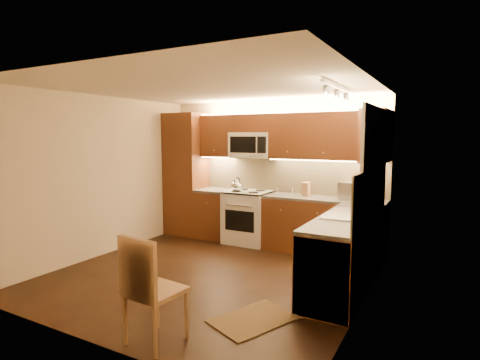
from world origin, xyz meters
The scene contains 37 objects.
floor centered at (0.00, 0.00, 0.00)m, with size 4.00×4.00×0.01m, color black.
ceiling centered at (0.00, 0.00, 2.50)m, with size 4.00×4.00×0.01m, color beige.
wall_back centered at (0.00, 2.00, 1.25)m, with size 4.00×0.01×2.50m, color #C9B693.
wall_front centered at (0.00, -2.00, 1.25)m, with size 4.00×0.01×2.50m, color #C9B693.
wall_left centered at (-2.00, 0.00, 1.25)m, with size 0.01×4.00×2.50m, color #C9B693.
wall_right centered at (2.00, 0.00, 1.25)m, with size 0.01×4.00×2.50m, color #C9B693.
pantry centered at (-1.65, 1.70, 1.15)m, with size 0.70×0.60×2.30m, color #4C2B10.
base_cab_back_left centered at (-0.99, 1.70, 0.43)m, with size 0.62×0.60×0.86m, color #4C2B10.
counter_back_left centered at (-0.99, 1.70, 0.88)m, with size 0.62×0.60×0.04m, color #3E3C38.
base_cab_back_right centered at (1.04, 1.70, 0.43)m, with size 1.92×0.60×0.86m, color #4C2B10.
counter_back_right centered at (1.04, 1.70, 0.88)m, with size 1.92×0.60×0.04m, color #3E3C38.
base_cab_right centered at (1.70, 0.40, 0.43)m, with size 0.60×2.00×0.86m, color #4C2B10.
counter_right centered at (1.70, 0.40, 0.88)m, with size 0.60×2.00×0.04m, color #3E3C38.
dishwasher centered at (1.70, -0.30, 0.43)m, with size 0.58×0.60×0.84m, color silver.
backsplash_back centered at (0.35, 1.99, 1.20)m, with size 3.30×0.02×0.60m, color tan.
backsplash_right centered at (1.99, 0.40, 1.20)m, with size 0.02×2.00×0.60m, color tan.
upper_cab_back_left centered at (-0.99, 1.82, 1.88)m, with size 0.62×0.35×0.75m, color #4C2B10.
upper_cab_back_right centered at (1.04, 1.82, 1.88)m, with size 1.92×0.35×0.75m, color #4C2B10.
upper_cab_bridge centered at (-0.30, 1.82, 2.09)m, with size 0.76×0.35×0.31m, color #4C2B10.
upper_cab_right_corner centered at (1.82, 1.40, 1.88)m, with size 0.35×0.50×0.75m, color #4C2B10.
stove centered at (-0.30, 1.68, 0.46)m, with size 0.76×0.65×0.92m, color silver, non-canonical shape.
microwave centered at (-0.30, 1.81, 1.72)m, with size 0.76×0.38×0.44m, color silver, non-canonical shape.
window_frame centered at (1.99, 0.55, 1.60)m, with size 0.03×1.44×1.24m, color silver.
window_blinds centered at (1.97, 0.55, 1.60)m, with size 0.02×1.36×1.16m, color silver.
sink centered at (1.70, 0.55, 0.98)m, with size 0.52×0.86×0.15m, color silver, non-canonical shape.
faucet centered at (1.88, 0.55, 1.05)m, with size 0.20×0.04×0.30m, color silver, non-canonical shape.
track_light_bar centered at (1.55, 0.40, 2.46)m, with size 0.04×1.20×0.03m, color silver.
kettle centered at (-0.45, 1.54, 1.04)m, with size 0.22×0.22×0.25m, color silver, non-canonical shape.
toaster_oven centered at (1.51, 1.78, 1.03)m, with size 0.44×0.33×0.26m, color silver.
knife_block centered at (0.72, 1.76, 1.01)m, with size 0.10×0.16×0.23m, color #A57A4A.
spice_jar_a centered at (0.14, 1.92, 0.95)m, with size 0.04×0.04×0.10m, color silver.
spice_jar_b centered at (0.14, 1.94, 0.94)m, with size 0.04×0.04×0.09m, color brown.
spice_jar_c centered at (0.42, 1.94, 0.95)m, with size 0.04×0.04×0.10m, color silver.
spice_jar_d centered at (0.72, 1.93, 0.95)m, with size 0.05×0.05×0.09m, color brown.
soap_bottle centered at (1.92, 1.06, 0.99)m, with size 0.08×0.09×0.19m, color silver.
rug centered at (1.10, -0.90, 0.01)m, with size 0.55×0.83×0.01m, color black.
dining_chair centered at (0.51, -1.70, 0.51)m, with size 0.45×0.45×1.01m, color #A57A4A, non-canonical shape.
Camera 1 is at (2.80, -4.28, 1.87)m, focal length 29.04 mm.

